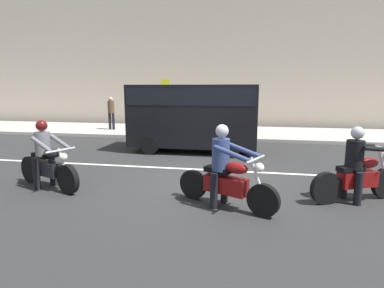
# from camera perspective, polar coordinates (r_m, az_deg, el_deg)

# --- Properties ---
(ground_plane) EXTENTS (80.00, 80.00, 0.00)m
(ground_plane) POSITION_cam_1_polar(r_m,az_deg,el_deg) (7.88, 2.55, -6.53)
(ground_plane) COLOR #292929
(sidewalk_slab) EXTENTS (40.00, 4.40, 0.14)m
(sidewalk_slab) POSITION_cam_1_polar(r_m,az_deg,el_deg) (15.66, 6.66, 2.13)
(sidewalk_slab) COLOR #A8A399
(sidewalk_slab) RESTS_ON ground_plane
(building_facade) EXTENTS (40.00, 1.40, 11.19)m
(building_facade) POSITION_cam_1_polar(r_m,az_deg,el_deg) (19.19, 7.78, 20.16)
(building_facade) COLOR #B7A893
(building_facade) RESTS_ON ground_plane
(lane_marking_stripe) EXTENTS (18.00, 0.14, 0.01)m
(lane_marking_stripe) POSITION_cam_1_polar(r_m,az_deg,el_deg) (8.70, 5.87, -4.92)
(lane_marking_stripe) COLOR silver
(lane_marking_stripe) RESTS_ON ground_plane
(motorcycle_with_rider_gray) EXTENTS (2.00, 1.02, 1.57)m
(motorcycle_with_rider_gray) POSITION_cam_1_polar(r_m,az_deg,el_deg) (7.80, -25.26, -2.81)
(motorcycle_with_rider_gray) COLOR black
(motorcycle_with_rider_gray) RESTS_ON ground_plane
(motorcycle_with_rider_denim_blue) EXTENTS (2.00, 1.12, 1.61)m
(motorcycle_with_rider_denim_blue) POSITION_cam_1_polar(r_m,az_deg,el_deg) (5.97, 6.18, -5.57)
(motorcycle_with_rider_denim_blue) COLOR black
(motorcycle_with_rider_denim_blue) RESTS_ON ground_plane
(motorcycle_with_rider_black_leather) EXTENTS (1.96, 1.04, 1.54)m
(motorcycle_with_rider_black_leather) POSITION_cam_1_polar(r_m,az_deg,el_deg) (7.08, 28.27, -4.41)
(motorcycle_with_rider_black_leather) COLOR black
(motorcycle_with_rider_black_leather) RESTS_ON ground_plane
(parked_van_black) EXTENTS (4.49, 1.96, 2.39)m
(parked_van_black) POSITION_cam_1_polar(r_m,az_deg,el_deg) (11.17, 0.34, 5.69)
(parked_van_black) COLOR black
(parked_van_black) RESTS_ON ground_plane
(street_sign_post) EXTENTS (0.44, 0.08, 2.62)m
(street_sign_post) POSITION_cam_1_polar(r_m,az_deg,el_deg) (16.52, -4.91, 8.33)
(street_sign_post) COLOR gray
(street_sign_post) RESTS_ON sidewalk_slab
(pedestrian_bystander) EXTENTS (0.34, 0.34, 1.69)m
(pedestrian_bystander) POSITION_cam_1_polar(r_m,az_deg,el_deg) (16.64, -14.73, 6.00)
(pedestrian_bystander) COLOR black
(pedestrian_bystander) RESTS_ON sidewalk_slab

